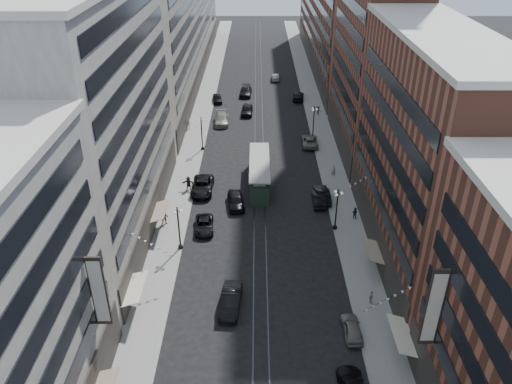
{
  "coord_description": "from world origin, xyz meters",
  "views": [
    {
      "loc": [
        -0.39,
        -18.85,
        34.46
      ],
      "look_at": [
        -0.47,
        32.53,
        5.0
      ],
      "focal_mm": 35.0,
      "sensor_mm": 36.0,
      "label": 1
    }
  ],
  "objects_px": {
    "car_5": "(231,300)",
    "car_2": "(204,225)",
    "pedestrian_2": "(165,217)",
    "car_12": "(298,96)",
    "lamppost_se_mid": "(314,121)",
    "streetcar": "(259,173)",
    "car_4": "(352,328)",
    "pedestrian_9": "(318,111)",
    "car_10": "(322,194)",
    "car_14": "(275,77)",
    "car_7": "(202,186)",
    "pedestrian_7": "(355,213)",
    "lamppost_se_far": "(337,208)",
    "lamppost_sw_mid": "(202,132)",
    "car_13": "(247,110)",
    "lamppost_sw_far": "(179,227)",
    "car_9": "(217,98)",
    "pedestrian_5": "(188,183)",
    "car_8": "(222,119)",
    "car_11": "(310,141)",
    "pedestrian_6": "(188,124)",
    "car_extra_2": "(319,199)",
    "pedestrian_8": "(333,170)",
    "car_extra_1": "(246,91)",
    "pedestrian_4": "(371,297)",
    "car_extra_0": "(236,200)"
  },
  "relations": [
    {
      "from": "car_14",
      "to": "car_extra_2",
      "type": "xyz_separation_m",
      "value": [
        4.01,
        -54.6,
        0.03
      ]
    },
    {
      "from": "car_8",
      "to": "car_11",
      "type": "bearing_deg",
      "value": -35.23
    },
    {
      "from": "car_2",
      "to": "car_4",
      "type": "height_order",
      "value": "car_4"
    },
    {
      "from": "lamppost_sw_far",
      "to": "car_extra_0",
      "type": "bearing_deg",
      "value": 57.58
    },
    {
      "from": "car_extra_2",
      "to": "pedestrian_9",
      "type": "bearing_deg",
      "value": -95.21
    },
    {
      "from": "car_9",
      "to": "pedestrian_6",
      "type": "xyz_separation_m",
      "value": [
        -4.1,
        -14.46,
        0.29
      ]
    },
    {
      "from": "car_12",
      "to": "pedestrian_7",
      "type": "distance_m",
      "value": 45.31
    },
    {
      "from": "car_5",
      "to": "car_9",
      "type": "bearing_deg",
      "value": 99.6
    },
    {
      "from": "car_5",
      "to": "car_2",
      "type": "bearing_deg",
      "value": 110.25
    },
    {
      "from": "lamppost_se_mid",
      "to": "car_8",
      "type": "height_order",
      "value": "lamppost_se_mid"
    },
    {
      "from": "lamppost_se_mid",
      "to": "streetcar",
      "type": "xyz_separation_m",
      "value": [
        -9.2,
        -16.3,
        -1.47
      ]
    },
    {
      "from": "pedestrian_6",
      "to": "car_extra_2",
      "type": "height_order",
      "value": "pedestrian_6"
    },
    {
      "from": "lamppost_se_mid",
      "to": "car_4",
      "type": "relative_size",
      "value": 1.35
    },
    {
      "from": "car_10",
      "to": "car_13",
      "type": "distance_m",
      "value": 33.81
    },
    {
      "from": "car_2",
      "to": "car_10",
      "type": "relative_size",
      "value": 0.94
    },
    {
      "from": "lamppost_se_far",
      "to": "pedestrian_9",
      "type": "bearing_deg",
      "value": 87.03
    },
    {
      "from": "lamppost_sw_mid",
      "to": "car_12",
      "type": "height_order",
      "value": "lamppost_sw_mid"
    },
    {
      "from": "car_8",
      "to": "pedestrian_5",
      "type": "xyz_separation_m",
      "value": [
        -3.07,
        -24.73,
        0.24
      ]
    },
    {
      "from": "pedestrian_4",
      "to": "car_13",
      "type": "bearing_deg",
      "value": 37.89
    },
    {
      "from": "lamppost_sw_mid",
      "to": "car_13",
      "type": "distance_m",
      "value": 17.77
    },
    {
      "from": "car_extra_1",
      "to": "car_extra_2",
      "type": "distance_m",
      "value": 45.26
    },
    {
      "from": "lamppost_se_far",
      "to": "car_8",
      "type": "height_order",
      "value": "lamppost_se_far"
    },
    {
      "from": "pedestrian_7",
      "to": "car_9",
      "type": "bearing_deg",
      "value": -32.61
    },
    {
      "from": "car_5",
      "to": "car_8",
      "type": "bearing_deg",
      "value": 98.97
    },
    {
      "from": "pedestrian_2",
      "to": "car_12",
      "type": "distance_m",
      "value": 50.59
    },
    {
      "from": "car_5",
      "to": "pedestrian_6",
      "type": "bearing_deg",
      "value": 106.31
    },
    {
      "from": "lamppost_sw_far",
      "to": "pedestrian_2",
      "type": "distance_m",
      "value": 5.94
    },
    {
      "from": "car_7",
      "to": "pedestrian_7",
      "type": "distance_m",
      "value": 21.12
    },
    {
      "from": "pedestrian_2",
      "to": "pedestrian_4",
      "type": "height_order",
      "value": "pedestrian_2"
    },
    {
      "from": "lamppost_se_far",
      "to": "car_4",
      "type": "relative_size",
      "value": 1.35
    },
    {
      "from": "car_extra_1",
      "to": "pedestrian_2",
      "type": "bearing_deg",
      "value": -97.61
    },
    {
      "from": "lamppost_sw_far",
      "to": "car_2",
      "type": "height_order",
      "value": "lamppost_sw_far"
    },
    {
      "from": "car_8",
      "to": "pedestrian_5",
      "type": "height_order",
      "value": "pedestrian_5"
    },
    {
      "from": "car_11",
      "to": "pedestrian_6",
      "type": "distance_m",
      "value": 21.92
    },
    {
      "from": "pedestrian_7",
      "to": "car_extra_2",
      "type": "height_order",
      "value": "pedestrian_7"
    },
    {
      "from": "car_7",
      "to": "car_13",
      "type": "bearing_deg",
      "value": 79.84
    },
    {
      "from": "car_2",
      "to": "car_7",
      "type": "bearing_deg",
      "value": 92.25
    },
    {
      "from": "lamppost_se_far",
      "to": "streetcar",
      "type": "distance_m",
      "value": 14.95
    },
    {
      "from": "lamppost_se_mid",
      "to": "pedestrian_8",
      "type": "height_order",
      "value": "lamppost_se_mid"
    },
    {
      "from": "car_10",
      "to": "car_14",
      "type": "height_order",
      "value": "car_10"
    },
    {
      "from": "car_7",
      "to": "car_9",
      "type": "relative_size",
      "value": 1.4
    },
    {
      "from": "car_2",
      "to": "pedestrian_5",
      "type": "height_order",
      "value": "pedestrian_5"
    },
    {
      "from": "car_12",
      "to": "car_4",
      "type": "bearing_deg",
      "value": 96.18
    },
    {
      "from": "car_12",
      "to": "pedestrian_9",
      "type": "bearing_deg",
      "value": 115.15
    },
    {
      "from": "car_4",
      "to": "car_extra_0",
      "type": "relative_size",
      "value": 0.81
    },
    {
      "from": "lamppost_sw_mid",
      "to": "pedestrian_4",
      "type": "relative_size",
      "value": 3.67
    },
    {
      "from": "pedestrian_7",
      "to": "pedestrian_9",
      "type": "height_order",
      "value": "pedestrian_9"
    },
    {
      "from": "pedestrian_9",
      "to": "lamppost_sw_mid",
      "type": "bearing_deg",
      "value": -139.85
    },
    {
      "from": "car_2",
      "to": "car_extra_1",
      "type": "relative_size",
      "value": 0.83
    },
    {
      "from": "lamppost_se_far",
      "to": "car_8",
      "type": "bearing_deg",
      "value": 114.89
    }
  ]
}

